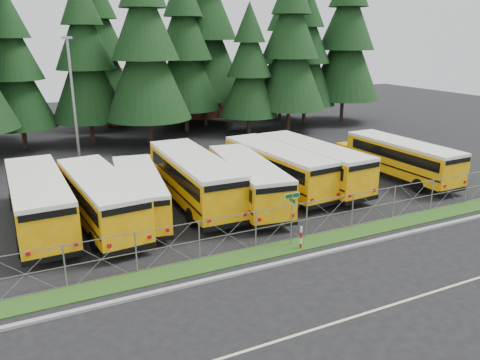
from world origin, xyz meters
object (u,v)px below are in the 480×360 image
(bus_4, at_px, (246,182))
(bus_1, at_px, (99,200))
(street_sign, at_px, (292,208))
(light_standard, at_px, (74,102))
(bus_3, at_px, (192,180))
(bus_6, at_px, (308,165))
(bus_east, at_px, (398,160))
(bus_2, at_px, (139,194))
(bus_0, at_px, (39,202))
(striped_bollard, at_px, (301,238))
(bus_5, at_px, (274,168))

(bus_4, bearing_deg, bus_1, -175.42)
(street_sign, bearing_deg, light_standard, 112.94)
(street_sign, distance_m, light_standard, 20.17)
(bus_3, xyz_separation_m, bus_6, (8.60, -0.04, -0.06))
(bus_east, bearing_deg, bus_2, 176.08)
(bus_0, relative_size, bus_3, 0.96)
(bus_2, xyz_separation_m, striped_bollard, (6.12, -7.92, -0.76))
(striped_bollard, relative_size, light_standard, 0.12)
(bus_5, bearing_deg, striped_bollard, -116.35)
(bus_3, bearing_deg, bus_2, -168.89)
(bus_5, bearing_deg, bus_east, -14.67)
(street_sign, bearing_deg, bus_4, 84.08)
(bus_4, distance_m, bus_6, 5.77)
(bus_0, height_order, bus_1, bus_0)
(bus_6, distance_m, light_standard, 17.86)
(bus_6, xyz_separation_m, bus_east, (6.97, -1.40, -0.10))
(bus_3, bearing_deg, bus_0, -178.03)
(bus_5, bearing_deg, bus_6, -10.57)
(bus_1, bearing_deg, bus_0, 159.80)
(bus_1, height_order, bus_2, bus_1)
(bus_1, distance_m, light_standard, 11.97)
(bus_3, distance_m, striped_bollard, 8.99)
(bus_0, xyz_separation_m, bus_3, (8.90, 0.15, 0.06))
(bus_2, bearing_deg, bus_0, -177.20)
(street_sign, relative_size, striped_bollard, 2.34)
(bus_0, distance_m, bus_1, 3.17)
(bus_3, height_order, bus_east, bus_3)
(bus_1, relative_size, striped_bollard, 9.42)
(bus_3, bearing_deg, street_sign, -72.74)
(bus_4, bearing_deg, light_standard, 133.43)
(striped_bollard, bearing_deg, bus_0, 143.80)
(bus_east, bearing_deg, striped_bollard, -152.82)
(bus_1, xyz_separation_m, light_standard, (0.43, 11.26, 4.02))
(bus_3, height_order, light_standard, light_standard)
(bus_2, height_order, striped_bollard, bus_2)
(bus_2, relative_size, bus_3, 0.85)
(light_standard, bearing_deg, bus_0, -108.47)
(striped_bollard, bearing_deg, bus_east, 28.67)
(bus_4, xyz_separation_m, light_standard, (-8.42, 11.77, 4.05))
(bus_1, distance_m, bus_5, 11.94)
(bus_2, bearing_deg, bus_4, 0.62)
(bus_east, bearing_deg, bus_0, 175.49)
(bus_0, relative_size, bus_5, 1.01)
(bus_5, height_order, bus_east, bus_5)
(bus_2, distance_m, bus_4, 6.61)
(bus_0, xyz_separation_m, bus_4, (11.91, -1.32, -0.09))
(bus_2, distance_m, light_standard, 11.83)
(bus_1, bearing_deg, bus_5, 0.44)
(bus_east, distance_m, street_sign, 14.78)
(bus_4, distance_m, striped_bollard, 7.14)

